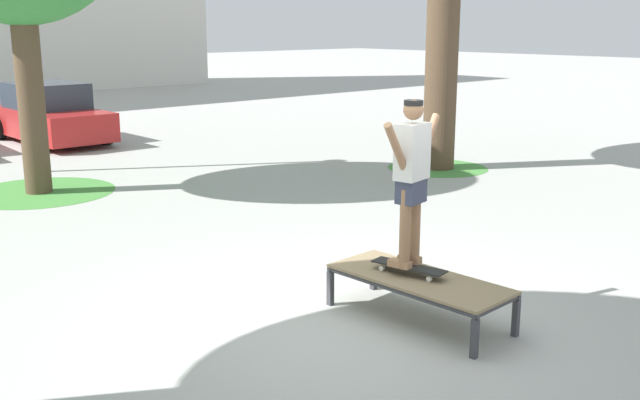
% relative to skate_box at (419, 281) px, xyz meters
% --- Properties ---
extents(ground_plane, '(120.00, 120.00, 0.00)m').
position_rel_skate_box_xyz_m(ground_plane, '(-0.50, 0.47, -0.41)').
color(ground_plane, '#A8A8A3').
extents(skate_box, '(0.84, 1.93, 0.46)m').
position_rel_skate_box_xyz_m(skate_box, '(0.00, 0.00, 0.00)').
color(skate_box, '#38383D').
rests_on(skate_box, ground).
extents(skateboard, '(0.34, 0.82, 0.09)m').
position_rel_skate_box_xyz_m(skateboard, '(-0.01, 0.13, 0.12)').
color(skateboard, black).
rests_on(skateboard, skate_box).
extents(skater, '(1.00, 0.34, 1.69)m').
position_rel_skate_box_xyz_m(skater, '(-0.01, 0.14, 1.12)').
color(skater, '#8E6647').
rests_on(skater, skateboard).
extents(grass_patch_near_right, '(2.09, 2.09, 0.01)m').
position_rel_skate_box_xyz_m(grass_patch_near_right, '(6.59, 5.11, -0.41)').
color(grass_patch_near_right, '#47893D').
rests_on(grass_patch_near_right, ground).
extents(grass_patch_mid_back, '(2.66, 2.66, 0.01)m').
position_rel_skate_box_xyz_m(grass_patch_mid_back, '(-0.54, 8.45, -0.41)').
color(grass_patch_mid_back, '#47893D').
rests_on(grass_patch_mid_back, ground).
extents(car_red, '(1.92, 4.20, 1.50)m').
position_rel_skate_box_xyz_m(car_red, '(2.01, 14.03, 0.28)').
color(car_red, red).
rests_on(car_red, ground).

